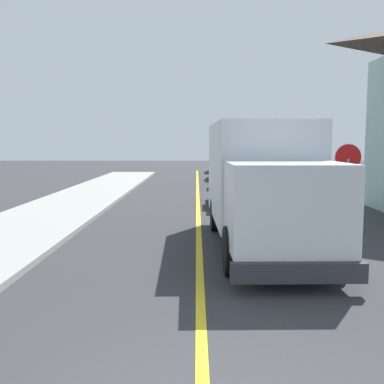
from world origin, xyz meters
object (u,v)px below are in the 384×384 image
parked_car_near (236,187)px  stop_sign (348,170)px  parked_car_furthest (220,163)px  box_truck (262,178)px  parked_car_mid (231,174)px  parked_car_far (224,168)px

parked_car_near → stop_sign: size_ratio=1.67×
parked_car_furthest → box_truck: bearing=-90.8°
parked_car_mid → parked_car_furthest: size_ratio=1.00×
parked_car_near → parked_car_mid: bearing=87.2°
parked_car_furthest → parked_car_near: bearing=-91.1°
parked_car_far → parked_car_furthest: bearing=89.1°
parked_car_far → parked_car_furthest: same height
parked_car_mid → parked_car_furthest: (0.06, 13.58, 0.00)m
parked_car_near → stop_sign: (2.81, -5.73, 1.06)m
parked_car_near → parked_car_furthest: bearing=88.9°
parked_car_near → parked_car_far: size_ratio=0.99×
parked_car_furthest → parked_car_mid: bearing=-90.2°
parked_car_near → parked_car_far: bearing=88.8°
box_truck → parked_car_near: (-0.00, 7.50, -0.97)m
box_truck → parked_car_far: 20.71m
parked_car_mid → stop_sign: size_ratio=1.68×
parked_car_mid → parked_car_far: (-0.06, 6.08, 0.00)m
box_truck → parked_car_far: size_ratio=1.62×
stop_sign → parked_car_far: bearing=97.6°
parked_car_far → stop_sign: stop_sign is taller
parked_car_far → stop_sign: (2.52, -18.91, 1.06)m
stop_sign → box_truck: bearing=-147.8°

